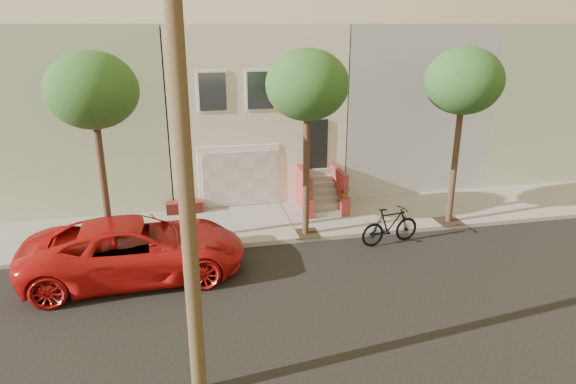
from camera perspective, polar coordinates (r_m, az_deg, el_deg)
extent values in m
plane|color=black|center=(14.10, 1.89, -11.83)|extent=(90.00, 90.00, 0.00)
cube|color=gray|center=(18.77, -2.04, -3.50)|extent=(40.00, 3.70, 0.15)
cube|color=silver|center=(23.43, -4.70, 10.01)|extent=(7.00, 8.00, 7.00)
cube|color=#98A787|center=(23.55, -21.53, 8.83)|extent=(6.50, 8.00, 7.00)
cube|color=#9CA0A4|center=(25.22, 11.06, 10.35)|extent=(6.50, 8.00, 7.00)
cube|color=#98A787|center=(28.38, 23.44, 10.07)|extent=(6.50, 8.00, 7.00)
cube|color=white|center=(19.96, -5.57, 1.82)|extent=(3.20, 0.12, 2.50)
cube|color=#BBBCB7|center=(19.93, -5.54, 1.50)|extent=(2.90, 0.06, 2.20)
cube|color=gray|center=(18.62, -4.77, -3.46)|extent=(3.20, 3.70, 0.02)
cube|color=maroon|center=(19.87, -11.68, -1.70)|extent=(1.40, 0.45, 0.44)
cube|color=black|center=(20.18, 3.15, 5.45)|extent=(1.00, 0.06, 2.00)
cube|color=#3F4751|center=(19.13, -8.60, 11.25)|extent=(1.00, 0.06, 1.40)
cube|color=white|center=(19.15, -8.61, 11.26)|extent=(1.15, 0.05, 1.55)
cube|color=#3F4751|center=(19.33, -3.17, 11.50)|extent=(1.00, 0.06, 1.40)
cube|color=white|center=(19.35, -3.18, 11.51)|extent=(1.15, 0.05, 1.55)
cube|color=#3F4751|center=(19.69, 2.12, 11.65)|extent=(1.00, 0.06, 1.40)
cube|color=white|center=(19.71, 2.11, 11.65)|extent=(1.15, 0.05, 1.55)
cube|color=gray|center=(19.21, 4.42, -2.45)|extent=(1.20, 0.28, 0.20)
cube|color=gray|center=(19.39, 4.20, -1.61)|extent=(1.20, 0.28, 0.20)
cube|color=gray|center=(19.57, 3.99, -0.79)|extent=(1.20, 0.28, 0.20)
cube|color=gray|center=(19.76, 3.78, 0.03)|extent=(1.20, 0.28, 0.20)
cube|color=gray|center=(19.95, 3.58, 0.82)|extent=(1.20, 0.28, 0.20)
cube|color=gray|center=(20.15, 3.38, 1.60)|extent=(1.20, 0.28, 0.20)
cube|color=gray|center=(20.35, 3.18, 2.37)|extent=(1.20, 0.28, 0.20)
cube|color=maroon|center=(19.56, 1.81, 0.17)|extent=(0.18, 1.96, 1.60)
cube|color=maroon|center=(19.92, 5.73, 0.43)|extent=(0.18, 1.96, 1.60)
cube|color=maroon|center=(18.90, 2.44, -1.96)|extent=(0.35, 0.35, 0.70)
imported|color=#234F1C|center=(18.71, 2.46, -0.31)|extent=(0.40, 0.35, 0.45)
cube|color=maroon|center=(19.28, 6.47, -1.64)|extent=(0.35, 0.35, 0.70)
imported|color=#234F1C|center=(19.09, 6.53, -0.02)|extent=(0.41, 0.35, 0.45)
cube|color=#2D2116|center=(17.35, -19.44, -6.26)|extent=(0.90, 0.90, 0.02)
cylinder|color=#362118|center=(16.62, -20.21, 0.32)|extent=(0.22, 0.22, 4.20)
ellipsoid|color=#234F1C|center=(15.98, -21.44, 10.75)|extent=(2.70, 2.57, 2.29)
cube|color=#2D2116|center=(17.62, 2.01, -4.74)|extent=(0.90, 0.90, 0.02)
cylinder|color=#362118|center=(16.90, 2.09, 1.79)|extent=(0.22, 0.22, 4.20)
ellipsoid|color=#234F1C|center=(16.28, 2.22, 12.12)|extent=(2.70, 2.57, 2.29)
cube|color=#2D2116|center=(19.61, 17.82, -3.18)|extent=(0.90, 0.90, 0.02)
cylinder|color=#362118|center=(18.97, 18.44, 2.71)|extent=(0.22, 0.22, 4.20)
ellipsoid|color=#234F1C|center=(18.42, 19.42, 11.86)|extent=(2.70, 2.57, 2.29)
cylinder|color=#4A3822|center=(8.84, -11.84, 4.17)|extent=(0.30, 0.30, 10.00)
imported|color=red|center=(15.41, -16.94, -6.21)|extent=(6.47, 3.21, 1.76)
imported|color=black|center=(17.31, 11.57, -3.78)|extent=(2.26, 0.99, 1.31)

